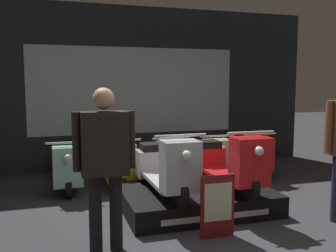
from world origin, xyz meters
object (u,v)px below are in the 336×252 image
(scooter_backrow_3, at_px, (203,158))
(scooter_backrow_4, at_px, (242,156))
(scooter_backrow_2, at_px, (160,161))
(price_sign_board, at_px, (217,206))
(scooter_display_left, at_px, (165,167))
(scooter_backrow_0, at_px, (67,167))
(scooter_display_right, at_px, (227,163))
(person_left_browsing, at_px, (105,156))
(scooter_backrow_1, at_px, (115,164))

(scooter_backrow_3, height_order, scooter_backrow_4, same)
(scooter_backrow_2, xyz_separation_m, price_sign_board, (-0.09, -2.58, 0.02))
(scooter_display_left, height_order, scooter_backrow_0, scooter_display_left)
(scooter_display_right, xyz_separation_m, scooter_backrow_0, (-2.07, 1.65, -0.28))
(person_left_browsing, bearing_deg, scooter_backrow_2, 63.06)
(person_left_browsing, bearing_deg, scooter_display_right, 27.14)
(scooter_backrow_3, bearing_deg, person_left_browsing, -129.34)
(scooter_backrow_2, bearing_deg, scooter_display_right, -74.00)
(scooter_backrow_0, xyz_separation_m, person_left_browsing, (0.29, -2.57, 0.65))
(price_sign_board, bearing_deg, scooter_backrow_3, 71.05)
(scooter_display_right, relative_size, scooter_backrow_0, 1.00)
(scooter_backrow_4, relative_size, price_sign_board, 2.46)
(scooter_backrow_1, height_order, price_sign_board, scooter_backrow_1)
(scooter_display_right, xyz_separation_m, scooter_backrow_1, (-1.27, 1.65, -0.28))
(scooter_backrow_4, bearing_deg, price_sign_board, -123.13)
(scooter_display_left, relative_size, person_left_browsing, 1.05)
(scooter_display_right, distance_m, scooter_backrow_2, 1.74)
(scooter_display_left, bearing_deg, scooter_backrow_1, 103.14)
(scooter_backrow_0, height_order, person_left_browsing, person_left_browsing)
(scooter_display_right, height_order, scooter_backrow_4, scooter_display_right)
(scooter_backrow_1, distance_m, price_sign_board, 2.68)
(scooter_display_right, bearing_deg, scooter_backrow_0, 141.39)
(scooter_backrow_1, xyz_separation_m, scooter_backrow_4, (2.40, 0.00, 0.00))
(scooter_backrow_2, xyz_separation_m, scooter_backrow_3, (0.80, 0.00, 0.00))
(scooter_backrow_0, distance_m, scooter_backrow_4, 3.19)
(scooter_backrow_1, distance_m, person_left_browsing, 2.69)
(scooter_backrow_3, xyz_separation_m, scooter_backrow_4, (0.80, 0.00, 0.00))
(price_sign_board, bearing_deg, scooter_backrow_2, 88.03)
(scooter_backrow_2, distance_m, scooter_backrow_4, 1.60)
(scooter_backrow_1, height_order, scooter_backrow_3, same)
(scooter_backrow_3, relative_size, price_sign_board, 2.46)
(scooter_backrow_0, relative_size, scooter_backrow_1, 1.00)
(scooter_display_left, height_order, scooter_backrow_1, scooter_display_left)
(scooter_display_right, relative_size, scooter_backrow_1, 1.00)
(scooter_backrow_1, xyz_separation_m, scooter_backrow_2, (0.80, 0.00, 0.00))
(person_left_browsing, bearing_deg, price_sign_board, -0.82)
(scooter_backrow_0, distance_m, scooter_backrow_3, 2.40)
(scooter_backrow_0, bearing_deg, scooter_backrow_1, 0.00)
(scooter_backrow_4, height_order, person_left_browsing, person_left_browsing)
(scooter_backrow_1, distance_m, scooter_backrow_3, 1.60)
(scooter_backrow_0, xyz_separation_m, scooter_backrow_4, (3.19, 0.00, 0.00))
(scooter_backrow_1, bearing_deg, person_left_browsing, -101.15)
(scooter_backrow_2, relative_size, scooter_backrow_3, 1.00)
(scooter_backrow_2, height_order, price_sign_board, scooter_backrow_2)
(scooter_backrow_3, bearing_deg, scooter_backrow_2, 180.00)
(scooter_backrow_3, height_order, person_left_browsing, person_left_browsing)
(scooter_backrow_1, height_order, scooter_backrow_4, same)
(scooter_backrow_3, bearing_deg, scooter_backrow_4, 0.00)
(scooter_backrow_3, bearing_deg, scooter_backrow_0, 180.00)
(scooter_display_left, height_order, price_sign_board, scooter_display_left)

